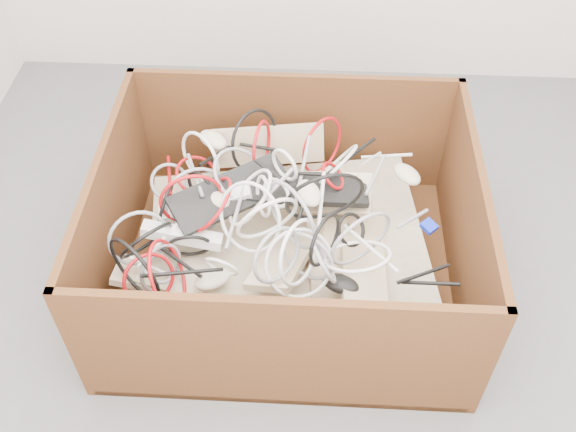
{
  "coord_description": "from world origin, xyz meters",
  "views": [
    {
      "loc": [
        -0.02,
        -1.28,
        1.91
      ],
      "look_at": [
        -0.1,
        0.22,
        0.3
      ],
      "focal_mm": 41.27,
      "sensor_mm": 36.0,
      "label": 1
    }
  ],
  "objects_px": {
    "power_strip_left": "(206,204)",
    "vga_plug": "(429,226)",
    "cardboard_box": "(283,252)",
    "power_strip_right": "(182,235)"
  },
  "relations": [
    {
      "from": "cardboard_box",
      "to": "power_strip_left",
      "type": "height_order",
      "value": "cardboard_box"
    },
    {
      "from": "cardboard_box",
      "to": "power_strip_right",
      "type": "distance_m",
      "value": 0.39
    },
    {
      "from": "power_strip_left",
      "to": "power_strip_right",
      "type": "bearing_deg",
      "value": -124.89
    },
    {
      "from": "cardboard_box",
      "to": "vga_plug",
      "type": "relative_size",
      "value": 26.87
    },
    {
      "from": "power_strip_left",
      "to": "vga_plug",
      "type": "distance_m",
      "value": 0.72
    },
    {
      "from": "cardboard_box",
      "to": "vga_plug",
      "type": "xyz_separation_m",
      "value": [
        0.47,
        -0.05,
        0.22
      ]
    },
    {
      "from": "cardboard_box",
      "to": "vga_plug",
      "type": "bearing_deg",
      "value": -6.29
    },
    {
      "from": "power_strip_right",
      "to": "cardboard_box",
      "type": "bearing_deg",
      "value": 24.12
    },
    {
      "from": "cardboard_box",
      "to": "power_strip_right",
      "type": "xyz_separation_m",
      "value": [
        -0.31,
        -0.12,
        0.21
      ]
    },
    {
      "from": "cardboard_box",
      "to": "power_strip_right",
      "type": "bearing_deg",
      "value": -158.19
    }
  ]
}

